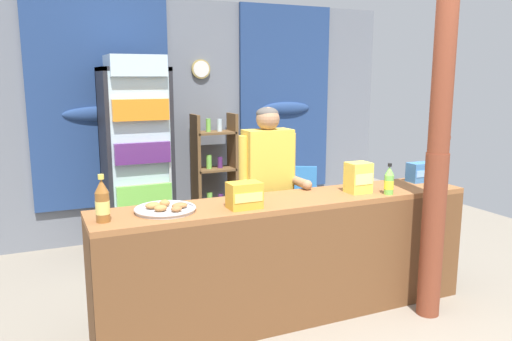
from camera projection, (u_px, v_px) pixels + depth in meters
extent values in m
plane|color=gray|center=(265.00, 283.00, 4.46)|extent=(7.52, 7.52, 0.00)
cube|color=slate|center=(200.00, 119.00, 5.82)|extent=(4.70, 0.12, 2.62)
cube|color=navy|center=(101.00, 103.00, 5.26)|extent=(1.44, 0.04, 2.21)
ellipsoid|color=navy|center=(102.00, 114.00, 5.27)|extent=(0.79, 0.10, 0.16)
cube|color=navy|center=(285.00, 99.00, 6.13)|extent=(1.18, 0.04, 2.21)
ellipsoid|color=navy|center=(286.00, 109.00, 6.13)|extent=(0.65, 0.10, 0.16)
cylinder|color=tan|center=(201.00, 69.00, 5.65)|extent=(0.21, 0.03, 0.21)
cylinder|color=white|center=(201.00, 69.00, 5.63)|extent=(0.18, 0.01, 0.18)
cube|color=beige|center=(256.00, 89.00, 5.97)|extent=(0.24, 0.02, 0.18)
cube|color=#935B33|center=(290.00, 201.00, 3.70)|extent=(2.88, 0.52, 0.04)
cube|color=brown|center=(305.00, 271.00, 3.57)|extent=(2.88, 0.04, 0.87)
cube|color=brown|center=(96.00, 292.00, 3.22)|extent=(0.08, 0.47, 0.87)
cube|color=brown|center=(433.00, 236.00, 4.35)|extent=(0.08, 0.47, 0.87)
cylinder|color=brown|center=(432.00, 236.00, 3.76)|extent=(0.17, 0.17, 1.25)
cylinder|color=brown|center=(444.00, 65.00, 3.53)|extent=(0.15, 0.15, 1.25)
ellipsoid|color=brown|center=(447.00, 138.00, 3.66)|extent=(0.06, 0.05, 0.08)
cube|color=#232328|center=(131.00, 158.00, 5.37)|extent=(0.65, 0.04, 1.88)
cube|color=#232328|center=(106.00, 164.00, 4.99)|extent=(0.04, 0.60, 1.88)
cube|color=#232328|center=(166.00, 160.00, 5.24)|extent=(0.04, 0.60, 1.88)
cube|color=#232328|center=(132.00, 69.00, 4.95)|extent=(0.65, 0.60, 0.04)
cube|color=#232328|center=(140.00, 247.00, 5.28)|extent=(0.65, 0.60, 0.08)
cube|color=silver|center=(142.00, 161.00, 4.85)|extent=(0.59, 0.02, 1.72)
cylinder|color=#B7B7BC|center=(170.00, 165.00, 4.93)|extent=(0.02, 0.02, 0.40)
cube|color=silver|center=(138.00, 198.00, 5.19)|extent=(0.57, 0.52, 0.02)
cube|color=#75C64C|center=(140.00, 190.00, 5.06)|extent=(0.53, 0.48, 0.20)
cube|color=silver|center=(136.00, 159.00, 5.11)|extent=(0.57, 0.52, 0.02)
cube|color=#56286B|center=(138.00, 150.00, 4.98)|extent=(0.53, 0.48, 0.20)
cube|color=silver|center=(135.00, 119.00, 5.04)|extent=(0.57, 0.52, 0.02)
cube|color=orange|center=(137.00, 109.00, 4.91)|extent=(0.53, 0.48, 0.20)
cube|color=silver|center=(133.00, 77.00, 4.96)|extent=(0.57, 0.52, 0.02)
cube|color=silver|center=(135.00, 66.00, 4.83)|extent=(0.53, 0.48, 0.20)
cube|color=brown|center=(196.00, 177.00, 5.62)|extent=(0.04, 0.28, 1.38)
cube|color=brown|center=(233.00, 174.00, 5.80)|extent=(0.04, 0.28, 1.38)
cube|color=brown|center=(214.00, 133.00, 5.62)|extent=(0.44, 0.28, 0.02)
cylinder|color=#75C64C|center=(208.00, 125.00, 5.58)|extent=(0.05, 0.05, 0.15)
cylinder|color=silver|center=(220.00, 125.00, 5.63)|extent=(0.06, 0.06, 0.14)
cube|color=brown|center=(215.00, 169.00, 5.69)|extent=(0.44, 0.28, 0.02)
cylinder|color=#75C64C|center=(209.00, 162.00, 5.65)|extent=(0.06, 0.06, 0.16)
cylinder|color=#56286B|center=(220.00, 162.00, 5.71)|extent=(0.06, 0.06, 0.12)
cube|color=brown|center=(215.00, 205.00, 5.77)|extent=(0.44, 0.28, 0.02)
cylinder|color=#75C64C|center=(210.00, 199.00, 5.73)|extent=(0.07, 0.07, 0.14)
cylinder|color=#56286B|center=(221.00, 199.00, 5.78)|extent=(0.06, 0.06, 0.11)
cube|color=#3884D6|center=(297.00, 200.00, 5.59)|extent=(0.60, 0.60, 0.04)
cube|color=#3884D6|center=(297.00, 185.00, 5.36)|extent=(0.38, 0.24, 0.40)
cylinder|color=#3884D6|center=(313.00, 215.00, 5.80)|extent=(0.04, 0.04, 0.44)
cylinder|color=#3884D6|center=(280.00, 215.00, 5.84)|extent=(0.04, 0.04, 0.44)
cylinder|color=#3884D6|center=(314.00, 225.00, 5.43)|extent=(0.04, 0.04, 0.44)
cylinder|color=#3884D6|center=(279.00, 224.00, 5.47)|extent=(0.04, 0.04, 0.44)
cube|color=#3884D6|center=(315.00, 190.00, 5.55)|extent=(0.23, 0.36, 0.03)
cube|color=#3884D6|center=(279.00, 189.00, 5.59)|extent=(0.23, 0.36, 0.03)
cylinder|color=#28282D|center=(258.00, 246.00, 4.20)|extent=(0.11, 0.11, 0.80)
cylinder|color=#28282D|center=(276.00, 243.00, 4.27)|extent=(0.11, 0.11, 0.80)
cube|color=gold|center=(268.00, 164.00, 4.11)|extent=(0.39, 0.20, 0.57)
sphere|color=#997051|center=(268.00, 119.00, 4.04)|extent=(0.19, 0.19, 0.19)
ellipsoid|color=#4C4742|center=(267.00, 113.00, 4.04)|extent=(0.18, 0.18, 0.10)
cylinder|color=gold|center=(244.00, 159.00, 4.02)|extent=(0.08, 0.08, 0.38)
cylinder|color=#997051|center=(251.00, 186.00, 3.92)|extent=(0.07, 0.26, 0.07)
sphere|color=#997051|center=(258.00, 190.00, 3.80)|extent=(0.08, 0.08, 0.08)
cylinder|color=gold|center=(291.00, 156.00, 4.19)|extent=(0.08, 0.08, 0.38)
cylinder|color=#997051|center=(299.00, 182.00, 4.09)|extent=(0.07, 0.26, 0.07)
sphere|color=#997051|center=(307.00, 185.00, 3.97)|extent=(0.08, 0.08, 0.08)
cylinder|color=brown|center=(103.00, 207.00, 3.09)|extent=(0.09, 0.09, 0.18)
cone|color=brown|center=(101.00, 186.00, 3.06)|extent=(0.09, 0.09, 0.08)
cylinder|color=#E5CC4C|center=(101.00, 177.00, 3.05)|extent=(0.04, 0.04, 0.03)
cylinder|color=#E5D166|center=(103.00, 207.00, 3.09)|extent=(0.09, 0.09, 0.08)
cylinder|color=#75C64C|center=(389.00, 185.00, 3.82)|extent=(0.07, 0.07, 0.15)
cone|color=#75C64C|center=(390.00, 171.00, 3.80)|extent=(0.07, 0.07, 0.07)
cylinder|color=black|center=(390.00, 165.00, 3.79)|extent=(0.03, 0.03, 0.02)
cylinder|color=yellow|center=(389.00, 185.00, 3.82)|extent=(0.07, 0.07, 0.07)
cube|color=#3D75B7|center=(420.00, 172.00, 4.28)|extent=(0.21, 0.13, 0.16)
cube|color=#7CB5F7|center=(425.00, 174.00, 4.22)|extent=(0.19, 0.00, 0.06)
cube|color=#EAD14C|center=(358.00, 178.00, 3.87)|extent=(0.17, 0.15, 0.23)
cube|color=#FFFF8C|center=(364.00, 179.00, 3.80)|extent=(0.16, 0.00, 0.08)
cube|color=gold|center=(244.00, 195.00, 3.41)|extent=(0.22, 0.15, 0.18)
cube|color=#FFE26D|center=(249.00, 198.00, 3.34)|extent=(0.20, 0.00, 0.06)
cylinder|color=#BCBCC1|center=(165.00, 210.00, 3.34)|extent=(0.39, 0.39, 0.02)
torus|color=#BCBCC1|center=(165.00, 208.00, 3.34)|extent=(0.41, 0.41, 0.02)
ellipsoid|color=#A36638|center=(180.00, 205.00, 3.36)|extent=(0.11, 0.08, 0.04)
ellipsoid|color=#B2753D|center=(165.00, 203.00, 3.40)|extent=(0.07, 0.06, 0.05)
ellipsoid|color=#B2753D|center=(153.00, 205.00, 3.35)|extent=(0.10, 0.08, 0.04)
ellipsoid|color=#B2753D|center=(161.00, 208.00, 3.28)|extent=(0.09, 0.07, 0.04)
ellipsoid|color=#A36638|center=(176.00, 209.00, 3.27)|extent=(0.07, 0.06, 0.04)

